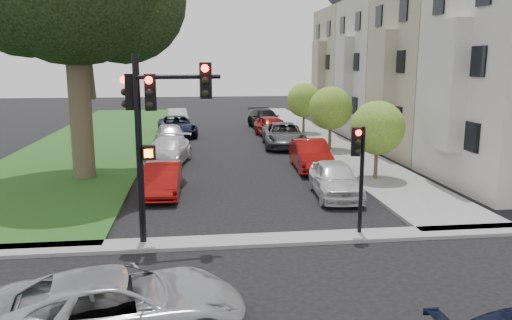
{
  "coord_description": "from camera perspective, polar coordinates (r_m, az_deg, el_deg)",
  "views": [
    {
      "loc": [
        -2.18,
        -12.51,
        5.45
      ],
      "look_at": [
        0.0,
        5.0,
        2.0
      ],
      "focal_mm": 35.0,
      "sensor_mm": 36.0,
      "label": 1
    }
  ],
  "objects": [
    {
      "name": "small_tree_c",
      "position": [
        38.59,
        5.51,
        6.81
      ],
      "size": [
        2.63,
        2.63,
        3.95
      ],
      "color": "brown",
      "rests_on": "ground"
    },
    {
      "name": "car_parked_3",
      "position": [
        37.17,
        1.79,
        3.85
      ],
      "size": [
        2.41,
        4.81,
        1.57
      ],
      "primitive_type": "imported",
      "rotation": [
        0.0,
        0.0,
        0.12
      ],
      "color": "maroon",
      "rests_on": "ground"
    },
    {
      "name": "car_parked_8",
      "position": [
        38.19,
        -9.0,
        3.87
      ],
      "size": [
        3.32,
        5.75,
        1.51
      ],
      "primitive_type": "imported",
      "rotation": [
        0.0,
        0.0,
        0.16
      ],
      "color": "black",
      "rests_on": "ground"
    },
    {
      "name": "traffic_signal_secondary",
      "position": [
        15.83,
        11.64,
        -0.09
      ],
      "size": [
        0.47,
        0.38,
        3.51
      ],
      "color": "black",
      "rests_on": "ground"
    },
    {
      "name": "sidewalk_right",
      "position": [
        37.97,
        6.59,
        2.83
      ],
      "size": [
        3.5,
        44.0,
        0.12
      ],
      "primitive_type": "cube",
      "color": "gray",
      "rests_on": "ground"
    },
    {
      "name": "traffic_signal_main",
      "position": [
        14.87,
        -11.62,
        5.0
      ],
      "size": [
        2.79,
        0.73,
        5.71
      ],
      "color": "black",
      "rests_on": "ground"
    },
    {
      "name": "sidewalk_cross",
      "position": [
        15.63,
        1.37,
        -9.11
      ],
      "size": [
        60.0,
        1.0,
        0.12
      ],
      "primitive_type": "cube",
      "color": "gray",
      "rests_on": "ground"
    },
    {
      "name": "house_c",
      "position": [
        38.43,
        15.69,
        12.88
      ],
      "size": [
        7.7,
        7.55,
        15.97
      ],
      "color": "#A89E97",
      "rests_on": "ground"
    },
    {
      "name": "car_cross_near",
      "position": [
        10.63,
        -15.56,
        -15.86
      ],
      "size": [
        5.46,
        3.25,
        1.42
      ],
      "primitive_type": "imported",
      "rotation": [
        0.0,
        0.0,
        1.75
      ],
      "color": "#999BA0",
      "rests_on": "ground"
    },
    {
      "name": "car_parked_9",
      "position": [
        44.09,
        -8.96,
        4.81
      ],
      "size": [
        2.02,
        4.68,
        1.5
      ],
      "primitive_type": "imported",
      "rotation": [
        0.0,
        0.0,
        0.1
      ],
      "color": "silver",
      "rests_on": "ground"
    },
    {
      "name": "car_parked_2",
      "position": [
        32.86,
        3.15,
        2.88
      ],
      "size": [
        3.04,
        5.82,
        1.56
      ],
      "primitive_type": "imported",
      "rotation": [
        0.0,
        0.0,
        -0.08
      ],
      "color": "#3F4247",
      "rests_on": "ground"
    },
    {
      "name": "small_tree_b",
      "position": [
        31.28,
        8.52,
        5.86
      ],
      "size": [
        2.68,
        2.68,
        4.03
      ],
      "color": "brown",
      "rests_on": "ground"
    },
    {
      "name": "car_parked_5",
      "position": [
        21.12,
        -10.62,
        -2.2
      ],
      "size": [
        1.53,
        4.13,
        1.35
      ],
      "primitive_type": "imported",
      "rotation": [
        0.0,
        0.0,
        -0.03
      ],
      "color": "maroon",
      "rests_on": "ground"
    },
    {
      "name": "car_parked_1",
      "position": [
        25.86,
        6.26,
        0.56
      ],
      "size": [
        1.85,
        4.73,
        1.53
      ],
      "primitive_type": "imported",
      "rotation": [
        0.0,
        0.0,
        -0.05
      ],
      "color": "maroon",
      "rests_on": "ground"
    },
    {
      "name": "house_b",
      "position": [
        31.63,
        21.02,
        13.04
      ],
      "size": [
        7.7,
        7.55,
        15.97
      ],
      "color": "#9D978D",
      "rests_on": "ground"
    },
    {
      "name": "ground",
      "position": [
        13.82,
        2.62,
        -12.18
      ],
      "size": [
        140.0,
        140.0,
        0.0
      ],
      "primitive_type": "plane",
      "color": "black",
      "rests_on": "ground"
    },
    {
      "name": "car_parked_7",
      "position": [
        32.52,
        -9.74,
        2.68
      ],
      "size": [
        2.4,
        4.86,
        1.59
      ],
      "primitive_type": "imported",
      "rotation": [
        0.0,
        0.0,
        0.11
      ],
      "color": "#999BA0",
      "rests_on": "ground"
    },
    {
      "name": "house_d",
      "position": [
        45.45,
        11.98,
        12.7
      ],
      "size": [
        7.7,
        7.55,
        15.97
      ],
      "color": "gray",
      "rests_on": "ground"
    },
    {
      "name": "car_parked_0",
      "position": [
        20.77,
        9.03,
        -2.18
      ],
      "size": [
        2.07,
        4.47,
        1.48
      ],
      "primitive_type": "imported",
      "rotation": [
        0.0,
        0.0,
        -0.07
      ],
      "color": "silver",
      "rests_on": "ground"
    },
    {
      "name": "car_parked_4",
      "position": [
        42.09,
        1.02,
        4.72
      ],
      "size": [
        2.67,
        5.66,
        1.59
      ],
      "primitive_type": "imported",
      "rotation": [
        0.0,
        0.0,
        0.08
      ],
      "color": "black",
      "rests_on": "ground"
    },
    {
      "name": "small_tree_a",
      "position": [
        23.68,
        13.72,
        3.58
      ],
      "size": [
        2.5,
        2.5,
        3.75
      ],
      "color": "brown",
      "rests_on": "ground"
    },
    {
      "name": "grass_strip",
      "position": [
        37.53,
        -17.5,
        2.29
      ],
      "size": [
        8.0,
        44.0,
        0.12
      ],
      "primitive_type": "cube",
      "color": "#1F4D1A",
      "rests_on": "ground"
    },
    {
      "name": "car_parked_6",
      "position": [
        27.51,
        -10.09,
        1.01
      ],
      "size": [
        2.91,
        5.3,
        1.46
      ],
      "primitive_type": "imported",
      "rotation": [
        0.0,
        0.0,
        -0.18
      ],
      "color": "silver",
      "rests_on": "ground"
    }
  ]
}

